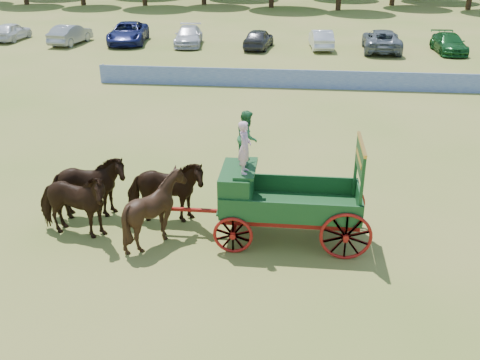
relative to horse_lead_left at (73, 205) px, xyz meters
name	(u,v)px	position (x,y,z in m)	size (l,w,h in m)	color
ground	(386,271)	(8.66, -0.87, -1.02)	(160.00, 160.00, 0.00)	olive
horse_lead_left	(73,205)	(0.00, 0.00, 0.00)	(1.10, 2.40, 2.03)	black
horse_lead_right	(87,188)	(0.00, 1.10, 0.00)	(1.10, 2.40, 2.03)	black
horse_wheel_left	(156,209)	(2.40, 0.00, 0.00)	(1.64, 1.85, 2.03)	black
horse_wheel_right	(165,192)	(2.40, 1.10, 0.00)	(1.10, 2.40, 2.03)	black
farm_dray	(265,186)	(5.38, 0.58, 0.57)	(5.99, 2.00, 3.65)	#9E0F11
sponsor_banner	(324,80)	(7.66, 17.13, -0.49)	(26.00, 0.08, 1.05)	#1B3895
parked_cars	(323,39)	(7.96, 28.79, -0.26)	(51.06, 7.19, 1.63)	silver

